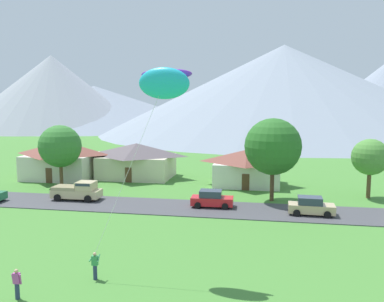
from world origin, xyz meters
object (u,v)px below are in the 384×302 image
object	(u,v)px
house_leftmost	(137,160)
tree_left_of_center	(60,146)
house_left_center	(247,167)
parked_car_red_west_end	(212,199)
tree_center	(273,147)
tree_near_left	(370,157)
house_right_center	(63,159)
kite_flyer_with_kite	(163,85)
watcher_person	(17,283)
pickup_truck_sand_west_side	(78,191)
parked_car_tan_mid_west	(311,206)

from	to	relation	value
house_leftmost	tree_left_of_center	world-z (taller)	tree_left_of_center
house_left_center	parked_car_red_west_end	size ratio (longest dim) A/B	2.06
house_leftmost	tree_center	xyz separation A→B (m)	(18.49, -10.34, 3.35)
house_left_center	tree_near_left	xyz separation A→B (m)	(13.57, -4.77, 2.20)
house_left_center	house_right_center	world-z (taller)	house_right_center
tree_center	kite_flyer_with_kite	distance (m)	21.04
watcher_person	tree_near_left	bearing A→B (deg)	48.47
house_left_center	tree_left_of_center	world-z (taller)	tree_left_of_center
parked_car_red_west_end	house_right_center	bearing A→B (deg)	151.40
tree_center	pickup_truck_sand_west_side	distance (m)	21.47
house_left_center	tree_near_left	size ratio (longest dim) A/B	1.33
tree_center	watcher_person	xyz separation A→B (m)	(-13.86, -24.43, -4.99)
house_right_center	tree_near_left	size ratio (longest dim) A/B	1.52
tree_left_of_center	kite_flyer_with_kite	world-z (taller)	kite_flyer_with_kite
tree_center	tree_near_left	bearing A→B (deg)	16.55
tree_left_of_center	pickup_truck_sand_west_side	xyz separation A→B (m)	(5.48, -6.59, -4.02)
parked_car_tan_mid_west	kite_flyer_with_kite	bearing A→B (deg)	-127.34
parked_car_red_west_end	pickup_truck_sand_west_side	world-z (taller)	pickup_truck_sand_west_side
kite_flyer_with_kite	tree_left_of_center	bearing A→B (deg)	130.79
parked_car_red_west_end	kite_flyer_with_kite	world-z (taller)	kite_flyer_with_kite
parked_car_red_west_end	house_left_center	bearing A→B (deg)	75.79
parked_car_red_west_end	kite_flyer_with_kite	xyz separation A→B (m)	(-1.10, -15.06, 10.67)
house_left_center	parked_car_tan_mid_west	bearing A→B (deg)	-63.38
house_leftmost	house_right_center	size ratio (longest dim) A/B	1.05
house_left_center	tree_left_of_center	size ratio (longest dim) A/B	1.13
tree_left_of_center	parked_car_tan_mid_west	size ratio (longest dim) A/B	1.82
house_left_center	house_right_center	size ratio (longest dim) A/B	0.88
pickup_truck_sand_west_side	tree_near_left	bearing A→B (deg)	12.07
tree_left_of_center	watcher_person	size ratio (longest dim) A/B	4.62
parked_car_red_west_end	tree_near_left	bearing A→B (deg)	23.05
tree_near_left	pickup_truck_sand_west_side	xyz separation A→B (m)	(-31.19, -6.67, -3.50)
tree_near_left	pickup_truck_sand_west_side	world-z (taller)	tree_near_left
house_left_center	pickup_truck_sand_west_side	xyz separation A→B (m)	(-17.62, -11.44, -1.31)
house_leftmost	tree_near_left	world-z (taller)	tree_near_left
house_leftmost	house_right_center	xyz separation A→B (m)	(-10.13, -1.91, 0.17)
house_leftmost	watcher_person	xyz separation A→B (m)	(4.63, -34.77, -1.63)
parked_car_red_west_end	pickup_truck_sand_west_side	bearing A→B (deg)	178.53
tree_left_of_center	tree_center	bearing A→B (deg)	-6.67
tree_center	parked_car_red_west_end	size ratio (longest dim) A/B	2.09
tree_near_left	kite_flyer_with_kite	bearing A→B (deg)	-128.62
tree_center	pickup_truck_sand_west_side	world-z (taller)	tree_center
tree_near_left	tree_center	xyz separation A→B (m)	(-10.56, -3.14, 1.30)
house_leftmost	parked_car_tan_mid_west	size ratio (longest dim) A/B	2.48
tree_left_of_center	tree_center	distance (m)	26.30
tree_center	kite_flyer_with_kite	xyz separation A→B (m)	(-7.10, -18.97, 5.67)
house_left_center	kite_flyer_with_kite	size ratio (longest dim) A/B	0.69
watcher_person	pickup_truck_sand_west_side	bearing A→B (deg)	107.94
pickup_truck_sand_west_side	parked_car_tan_mid_west	bearing A→B (deg)	-3.65
house_left_center	watcher_person	size ratio (longest dim) A/B	5.24
house_right_center	kite_flyer_with_kite	world-z (taller)	kite_flyer_with_kite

